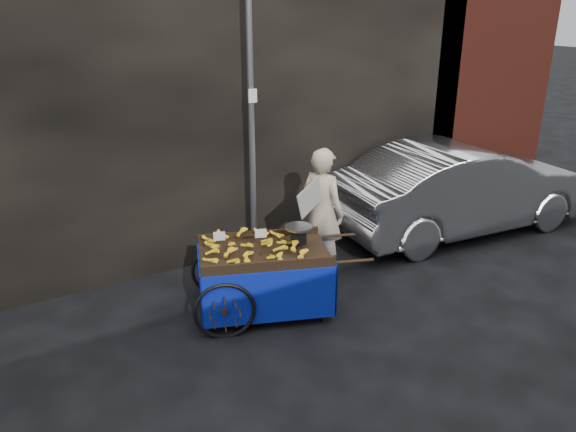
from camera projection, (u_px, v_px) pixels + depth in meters
ground at (282, 303)px, 7.10m from camera, size 80.00×80.00×0.00m
building_wall at (216, 76)px, 8.45m from camera, size 13.50×2.00×5.00m
street_pole at (252, 125)px, 7.55m from camera, size 0.12×0.10×4.00m
banana_cart at (260, 258)px, 6.68m from camera, size 2.31×1.62×1.15m
vendor at (322, 211)px, 7.62m from camera, size 0.90×0.76×1.78m
plastic_bag at (326, 278)px, 7.46m from camera, size 0.27×0.22×0.25m
parked_car at (462, 187)px, 9.11m from camera, size 4.57×1.99×1.46m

